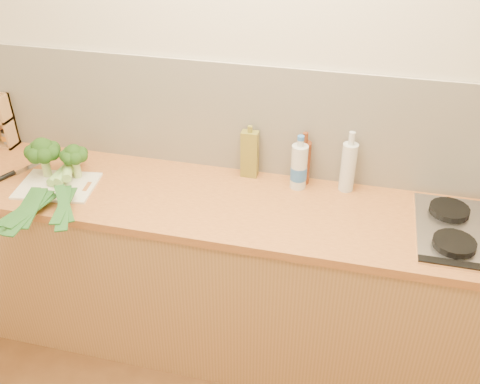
{
  "coord_description": "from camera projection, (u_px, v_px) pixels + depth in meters",
  "views": [
    {
      "loc": [
        0.44,
        -0.75,
        2.25
      ],
      "look_at": [
        -0.01,
        1.1,
        1.02
      ],
      "focal_mm": 40.0,
      "sensor_mm": 36.0,
      "label": 1
    }
  ],
  "objects": [
    {
      "name": "room_shell",
      "position": [
        263.0,
        122.0,
        2.5
      ],
      "size": [
        3.5,
        3.5,
        3.5
      ],
      "color": "beige",
      "rests_on": "ground"
    },
    {
      "name": "oil_tin",
      "position": [
        250.0,
        154.0,
        2.55
      ],
      "size": [
        0.08,
        0.05,
        0.27
      ],
      "color": "olive",
      "rests_on": "counter"
    },
    {
      "name": "leek_front",
      "position": [
        48.0,
        185.0,
        2.47
      ],
      "size": [
        0.1,
        0.64,
        0.04
      ],
      "rotation": [
        0.0,
        0.0,
        -0.0
      ],
      "color": "white",
      "rests_on": "chopping_board"
    },
    {
      "name": "chefs_knife",
      "position": [
        10.0,
        175.0,
        2.6
      ],
      "size": [
        0.16,
        0.31,
        0.02
      ],
      "rotation": [
        0.0,
        0.0,
        -0.4
      ],
      "color": "silver",
      "rests_on": "counter"
    },
    {
      "name": "broccoli_left",
      "position": [
        43.0,
        151.0,
        2.52
      ],
      "size": [
        0.17,
        0.17,
        0.2
      ],
      "color": "#AAC371",
      "rests_on": "chopping_board"
    },
    {
      "name": "glass_bottle",
      "position": [
        348.0,
        166.0,
        2.44
      ],
      "size": [
        0.07,
        0.07,
        0.3
      ],
      "color": "silver",
      "rests_on": "counter"
    },
    {
      "name": "amber_bottle",
      "position": [
        304.0,
        162.0,
        2.5
      ],
      "size": [
        0.06,
        0.06,
        0.26
      ],
      "color": "#642B13",
      "rests_on": "counter"
    },
    {
      "name": "counter",
      "position": [
        247.0,
        278.0,
        2.65
      ],
      "size": [
        3.2,
        0.62,
        0.9
      ],
      "color": "#AF7E49",
      "rests_on": "ground"
    },
    {
      "name": "water_bottle",
      "position": [
        299.0,
        168.0,
        2.47
      ],
      "size": [
        0.08,
        0.08,
        0.25
      ],
      "color": "silver",
      "rests_on": "counter"
    },
    {
      "name": "leek_back",
      "position": [
        67.0,
        179.0,
        2.45
      ],
      "size": [
        0.33,
        0.62,
        0.04
      ],
      "rotation": [
        0.0,
        0.0,
        0.45
      ],
      "color": "white",
      "rests_on": "chopping_board"
    },
    {
      "name": "leek_mid",
      "position": [
        57.0,
        183.0,
        2.46
      ],
      "size": [
        0.11,
        0.68,
        0.04
      ],
      "rotation": [
        0.0,
        0.0,
        0.04
      ],
      "color": "white",
      "rests_on": "chopping_board"
    },
    {
      "name": "chopping_board",
      "position": [
        58.0,
        186.0,
        2.52
      ],
      "size": [
        0.39,
        0.31,
        0.01
      ],
      "primitive_type": "cube",
      "rotation": [
        0.0,
        0.0,
        0.13
      ],
      "color": "silver",
      "rests_on": "counter"
    },
    {
      "name": "broccoli_right",
      "position": [
        74.0,
        155.0,
        2.52
      ],
      "size": [
        0.13,
        0.13,
        0.17
      ],
      "color": "#AAC371",
      "rests_on": "chopping_board"
    }
  ]
}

